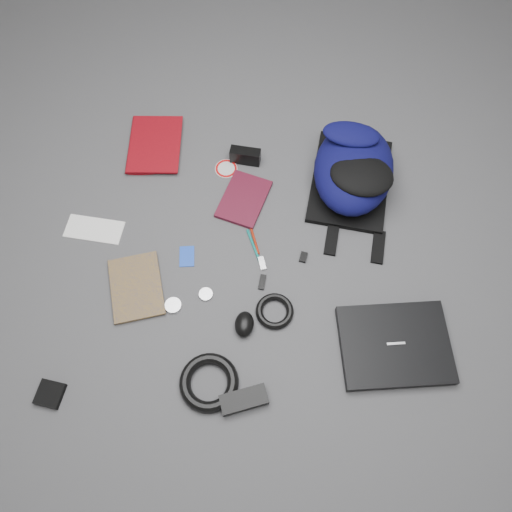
{
  "coord_description": "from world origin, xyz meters",
  "views": [
    {
      "loc": [
        0.01,
        -0.71,
        1.52
      ],
      "look_at": [
        0.0,
        0.0,
        0.02
      ],
      "focal_mm": 35.0,
      "sensor_mm": 36.0,
      "label": 1
    }
  ],
  "objects_px": {
    "dvd_case": "(244,199)",
    "mouse": "(244,324)",
    "backpack": "(354,168)",
    "power_brick": "(244,400)",
    "pouch": "(50,394)",
    "comic_book": "(111,292)",
    "compact_camera": "(245,156)",
    "textbook_red": "(129,145)",
    "laptop": "(395,345)"
  },
  "relations": [
    {
      "from": "backpack",
      "to": "compact_camera",
      "type": "relative_size",
      "value": 3.85
    },
    {
      "from": "power_brick",
      "to": "comic_book",
      "type": "bearing_deg",
      "value": 126.5
    },
    {
      "from": "mouse",
      "to": "comic_book",
      "type": "bearing_deg",
      "value": 171.3
    },
    {
      "from": "backpack",
      "to": "mouse",
      "type": "xyz_separation_m",
      "value": [
        -0.37,
        -0.54,
        -0.07
      ]
    },
    {
      "from": "comic_book",
      "to": "dvd_case",
      "type": "height_order",
      "value": "comic_book"
    },
    {
      "from": "power_brick",
      "to": "compact_camera",
      "type": "bearing_deg",
      "value": 74.8
    },
    {
      "from": "backpack",
      "to": "comic_book",
      "type": "height_order",
      "value": "backpack"
    },
    {
      "from": "dvd_case",
      "to": "pouch",
      "type": "height_order",
      "value": "pouch"
    },
    {
      "from": "pouch",
      "to": "comic_book",
      "type": "bearing_deg",
      "value": 66.82
    },
    {
      "from": "compact_camera",
      "to": "comic_book",
      "type": "bearing_deg",
      "value": -119.45
    },
    {
      "from": "backpack",
      "to": "dvd_case",
      "type": "relative_size",
      "value": 2.08
    },
    {
      "from": "textbook_red",
      "to": "dvd_case",
      "type": "bearing_deg",
      "value": -27.93
    },
    {
      "from": "comic_book",
      "to": "textbook_red",
      "type": "bearing_deg",
      "value": 77.85
    },
    {
      "from": "compact_camera",
      "to": "pouch",
      "type": "xyz_separation_m",
      "value": [
        -0.57,
        -0.85,
        -0.02
      ]
    },
    {
      "from": "backpack",
      "to": "dvd_case",
      "type": "distance_m",
      "value": 0.4
    },
    {
      "from": "textbook_red",
      "to": "compact_camera",
      "type": "xyz_separation_m",
      "value": [
        0.44,
        -0.06,
        0.02
      ]
    },
    {
      "from": "dvd_case",
      "to": "pouch",
      "type": "xyz_separation_m",
      "value": [
        -0.56,
        -0.68,
        0.0
      ]
    },
    {
      "from": "laptop",
      "to": "compact_camera",
      "type": "relative_size",
      "value": 3.02
    },
    {
      "from": "compact_camera",
      "to": "mouse",
      "type": "relative_size",
      "value": 1.31
    },
    {
      "from": "laptop",
      "to": "compact_camera",
      "type": "distance_m",
      "value": 0.84
    },
    {
      "from": "backpack",
      "to": "power_brick",
      "type": "height_order",
      "value": "backpack"
    },
    {
      "from": "textbook_red",
      "to": "power_brick",
      "type": "distance_m",
      "value": 1.03
    },
    {
      "from": "dvd_case",
      "to": "pouch",
      "type": "bearing_deg",
      "value": -109.22
    },
    {
      "from": "pouch",
      "to": "dvd_case",
      "type": "bearing_deg",
      "value": 50.4
    },
    {
      "from": "comic_book",
      "to": "dvd_case",
      "type": "distance_m",
      "value": 0.55
    },
    {
      "from": "backpack",
      "to": "laptop",
      "type": "distance_m",
      "value": 0.62
    },
    {
      "from": "power_brick",
      "to": "dvd_case",
      "type": "bearing_deg",
      "value": 75.18
    },
    {
      "from": "backpack",
      "to": "comic_book",
      "type": "relative_size",
      "value": 1.88
    },
    {
      "from": "laptop",
      "to": "textbook_red",
      "type": "bearing_deg",
      "value": 136.28
    },
    {
      "from": "comic_book",
      "to": "dvd_case",
      "type": "relative_size",
      "value": 1.11
    },
    {
      "from": "dvd_case",
      "to": "power_brick",
      "type": "distance_m",
      "value": 0.69
    },
    {
      "from": "power_brick",
      "to": "pouch",
      "type": "xyz_separation_m",
      "value": [
        -0.58,
        0.01,
        -0.01
      ]
    },
    {
      "from": "backpack",
      "to": "compact_camera",
      "type": "height_order",
      "value": "backpack"
    },
    {
      "from": "compact_camera",
      "to": "power_brick",
      "type": "height_order",
      "value": "compact_camera"
    },
    {
      "from": "comic_book",
      "to": "backpack",
      "type": "bearing_deg",
      "value": 15.38
    },
    {
      "from": "dvd_case",
      "to": "mouse",
      "type": "xyz_separation_m",
      "value": [
        0.01,
        -0.46,
        0.01
      ]
    },
    {
      "from": "textbook_red",
      "to": "pouch",
      "type": "xyz_separation_m",
      "value": [
        -0.13,
        -0.91,
        -0.0
      ]
    },
    {
      "from": "dvd_case",
      "to": "compact_camera",
      "type": "distance_m",
      "value": 0.17
    },
    {
      "from": "compact_camera",
      "to": "pouch",
      "type": "relative_size",
      "value": 1.47
    },
    {
      "from": "backpack",
      "to": "compact_camera",
      "type": "xyz_separation_m",
      "value": [
        -0.38,
        0.09,
        -0.06
      ]
    },
    {
      "from": "dvd_case",
      "to": "mouse",
      "type": "height_order",
      "value": "mouse"
    },
    {
      "from": "compact_camera",
      "to": "power_brick",
      "type": "xyz_separation_m",
      "value": [
        0.01,
        -0.86,
        -0.01
      ]
    },
    {
      "from": "backpack",
      "to": "dvd_case",
      "type": "xyz_separation_m",
      "value": [
        -0.38,
        -0.08,
        -0.08
      ]
    },
    {
      "from": "textbook_red",
      "to": "compact_camera",
      "type": "distance_m",
      "value": 0.44
    },
    {
      "from": "laptop",
      "to": "compact_camera",
      "type": "height_order",
      "value": "compact_camera"
    },
    {
      "from": "pouch",
      "to": "power_brick",
      "type": "bearing_deg",
      "value": -1.38
    },
    {
      "from": "mouse",
      "to": "pouch",
      "type": "relative_size",
      "value": 1.12
    },
    {
      "from": "power_brick",
      "to": "pouch",
      "type": "distance_m",
      "value": 0.58
    },
    {
      "from": "compact_camera",
      "to": "laptop",
      "type": "bearing_deg",
      "value": -46.39
    },
    {
      "from": "compact_camera",
      "to": "pouch",
      "type": "height_order",
      "value": "compact_camera"
    }
  ]
}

